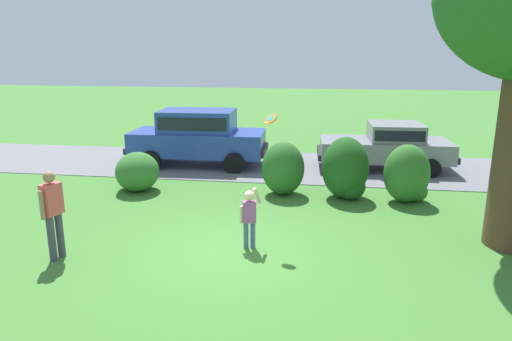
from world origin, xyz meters
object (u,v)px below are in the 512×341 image
object	(u,v)px
parked_sedan	(388,145)
parked_suv	(198,135)
frisbee	(271,119)
adult_onlooker	(53,210)
child_thrower	(249,214)

from	to	relation	value
parked_sedan	parked_suv	xyz separation A→B (m)	(-6.37, -0.35, 0.23)
frisbee	parked_sedan	bearing A→B (deg)	63.44
adult_onlooker	parked_sedan	bearing A→B (deg)	48.34
parked_suv	parked_sedan	bearing A→B (deg)	3.11
frisbee	child_thrower	bearing A→B (deg)	-120.63
child_thrower	frisbee	bearing A→B (deg)	59.37
child_thrower	frisbee	size ratio (longest dim) A/B	4.10
frisbee	adult_onlooker	distance (m)	4.52
adult_onlooker	frisbee	bearing A→B (deg)	22.37
parked_suv	frisbee	bearing A→B (deg)	-62.13
parked_sedan	child_thrower	distance (m)	7.80
parked_suv	adult_onlooker	bearing A→B (deg)	-95.48
parked_sedan	parked_suv	size ratio (longest dim) A/B	0.94
parked_suv	child_thrower	distance (m)	7.20
parked_sedan	adult_onlooker	world-z (taller)	adult_onlooker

